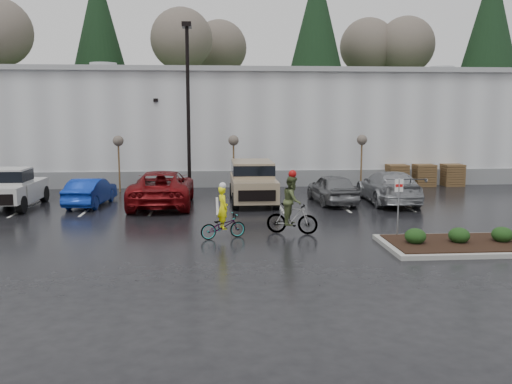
{
  "coord_description": "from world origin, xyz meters",
  "views": [
    {
      "loc": [
        -2.66,
        -18.08,
        4.47
      ],
      "look_at": [
        -0.96,
        3.46,
        1.3
      ],
      "focal_mm": 38.0,
      "sensor_mm": 36.0,
      "label": 1
    }
  ],
  "objects": [
    {
      "name": "shrub_a",
      "position": [
        4.0,
        -1.0,
        0.41
      ],
      "size": [
        0.7,
        0.7,
        0.52
      ],
      "primitive_type": "ellipsoid",
      "color": "black",
      "rests_on": "curb_island"
    },
    {
      "name": "car_blue",
      "position": [
        -8.63,
        8.45,
        0.67
      ],
      "size": [
        1.88,
        4.23,
        1.35
      ],
      "primitive_type": "imported",
      "rotation": [
        0.0,
        0.0,
        3.03
      ],
      "color": "#0D2B98",
      "rests_on": "ground"
    },
    {
      "name": "wooded_ridge",
      "position": [
        0.0,
        45.0,
        3.0
      ],
      "size": [
        80.0,
        25.0,
        6.0
      ],
      "primitive_type": "cube",
      "color": "#26411B",
      "rests_on": "ground"
    },
    {
      "name": "car_far_silver",
      "position": [
        6.06,
        8.11,
        0.8
      ],
      "size": [
        2.42,
        5.59,
        1.6
      ],
      "primitive_type": "imported",
      "rotation": [
        0.0,
        0.0,
        3.11
      ],
      "color": "#989A9F",
      "rests_on": "ground"
    },
    {
      "name": "suv_tan",
      "position": [
        -0.71,
        8.56,
        1.03
      ],
      "size": [
        2.2,
        5.1,
        2.06
      ],
      "primitive_type": null,
      "color": "gray",
      "rests_on": "ground"
    },
    {
      "name": "fire_lane_sign",
      "position": [
        3.8,
        0.2,
        1.41
      ],
      "size": [
        0.3,
        0.05,
        2.2
      ],
      "color": "gray",
      "rests_on": "ground"
    },
    {
      "name": "sapling_west",
      "position": [
        -8.0,
        13.0,
        2.73
      ],
      "size": [
        0.6,
        0.6,
        3.2
      ],
      "color": "brown",
      "rests_on": "ground"
    },
    {
      "name": "car_grey",
      "position": [
        3.22,
        8.19,
        0.74
      ],
      "size": [
        2.05,
        4.44,
        1.47
      ],
      "primitive_type": "imported",
      "rotation": [
        0.0,
        0.0,
        3.22
      ],
      "color": "slate",
      "rests_on": "ground"
    },
    {
      "name": "sapling_east",
      "position": [
        6.0,
        13.0,
        2.73
      ],
      "size": [
        0.6,
        0.6,
        3.2
      ],
      "color": "brown",
      "rests_on": "ground"
    },
    {
      "name": "mulch_bed",
      "position": [
        7.0,
        -1.0,
        0.17
      ],
      "size": [
        7.6,
        2.6,
        0.04
      ],
      "primitive_type": "cube",
      "color": "black",
      "rests_on": "curb_island"
    },
    {
      "name": "pallet_stack_a",
      "position": [
        8.5,
        14.0,
        0.68
      ],
      "size": [
        1.2,
        1.2,
        1.35
      ],
      "primitive_type": "cube",
      "color": "brown",
      "rests_on": "ground"
    },
    {
      "name": "warehouse",
      "position": [
        0.0,
        21.99,
        3.65
      ],
      "size": [
        60.5,
        15.5,
        7.2
      ],
      "color": "#B6B8BC",
      "rests_on": "ground"
    },
    {
      "name": "shrub_c",
      "position": [
        7.0,
        -1.0,
        0.41
      ],
      "size": [
        0.7,
        0.7,
        0.52
      ],
      "primitive_type": "ellipsoid",
      "color": "black",
      "rests_on": "curb_island"
    },
    {
      "name": "cyclist_olive",
      "position": [
        0.23,
        1.5,
        0.87
      ],
      "size": [
        1.92,
        1.06,
        2.39
      ],
      "rotation": [
        0.0,
        0.0,
        1.27
      ],
      "color": "#3F3F44",
      "rests_on": "ground"
    },
    {
      "name": "pallet_stack_b",
      "position": [
        10.2,
        14.0,
        0.68
      ],
      "size": [
        1.2,
        1.2,
        1.35
      ],
      "primitive_type": "cube",
      "color": "brown",
      "rests_on": "ground"
    },
    {
      "name": "car_red",
      "position": [
        -5.15,
        8.14,
        0.86
      ],
      "size": [
        2.85,
        6.18,
        1.72
      ],
      "primitive_type": "imported",
      "rotation": [
        0.0,
        0.0,
        3.14
      ],
      "color": "#68090C",
      "rests_on": "ground"
    },
    {
      "name": "curb_island",
      "position": [
        7.0,
        -1.0,
        0.07
      ],
      "size": [
        8.0,
        3.0,
        0.15
      ],
      "primitive_type": "cube",
      "color": "gray",
      "rests_on": "ground"
    },
    {
      "name": "lamppost",
      "position": [
        -4.0,
        12.0,
        5.69
      ],
      "size": [
        0.5,
        1.0,
        9.22
      ],
      "color": "black",
      "rests_on": "ground"
    },
    {
      "name": "shrub_b",
      "position": [
        5.5,
        -1.0,
        0.41
      ],
      "size": [
        0.7,
        0.7,
        0.52
      ],
      "primitive_type": "ellipsoid",
      "color": "black",
      "rests_on": "curb_island"
    },
    {
      "name": "pickup_white",
      "position": [
        -12.13,
        8.28,
        0.98
      ],
      "size": [
        2.1,
        5.2,
        1.96
      ],
      "primitive_type": null,
      "color": "#B9B8B4",
      "rests_on": "ground"
    },
    {
      "name": "sapling_mid",
      "position": [
        -1.5,
        13.0,
        2.73
      ],
      "size": [
        0.6,
        0.6,
        3.2
      ],
      "color": "brown",
      "rests_on": "ground"
    },
    {
      "name": "ground",
      "position": [
        0.0,
        0.0,
        0.0
      ],
      "size": [
        120.0,
        120.0,
        0.0
      ],
      "primitive_type": "plane",
      "color": "black",
      "rests_on": "ground"
    },
    {
      "name": "cyclist_hivis",
      "position": [
        -2.34,
        0.96,
        0.64
      ],
      "size": [
        1.77,
        1.09,
        2.03
      ],
      "rotation": [
        0.0,
        0.0,
        1.9
      ],
      "color": "#3F3F44",
      "rests_on": "ground"
    },
    {
      "name": "pallet_stack_c",
      "position": [
        12.0,
        14.0,
        0.68
      ],
      "size": [
        1.2,
        1.2,
        1.35
      ],
      "primitive_type": "cube",
      "color": "brown",
      "rests_on": "ground"
    }
  ]
}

